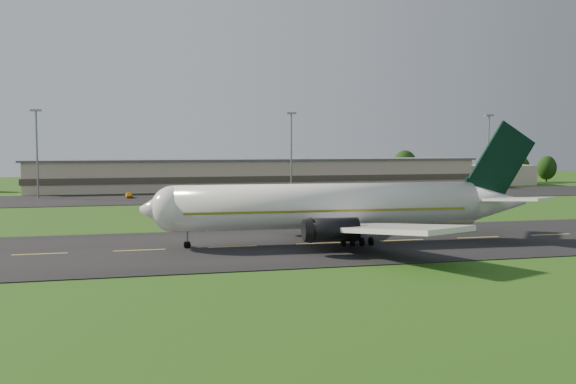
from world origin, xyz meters
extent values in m
plane|color=#224711|center=(0.00, 0.00, 0.00)|extent=(360.00, 360.00, 0.00)
cube|color=black|center=(0.00, 0.00, 0.05)|extent=(220.00, 30.00, 0.10)
cube|color=black|center=(0.00, 72.00, 0.05)|extent=(260.00, 30.00, 0.10)
cylinder|color=white|center=(-9.91, 0.00, 4.80)|extent=(38.20, 7.18, 5.60)
sphere|color=white|center=(-28.89, 0.79, 4.80)|extent=(5.60, 5.60, 5.60)
cone|color=white|center=(-30.89, 0.88, 4.80)|extent=(4.22, 5.54, 5.38)
cone|color=white|center=(12.57, -0.94, 4.80)|extent=(9.22, 5.86, 5.49)
cube|color=olive|center=(-10.41, 0.02, 4.45)|extent=(35.20, 7.10, 0.28)
cube|color=black|center=(-29.49, 0.82, 5.35)|extent=(2.12, 3.08, 0.65)
cube|color=white|center=(-6.87, -11.14, 3.30)|extent=(13.50, 20.22, 2.20)
cube|color=white|center=(-5.95, 10.84, 3.30)|extent=(14.71, 20.11, 2.20)
cube|color=white|center=(12.36, -5.93, 5.70)|extent=(7.28, 9.40, 0.91)
cube|color=white|center=(12.78, 4.06, 5.70)|extent=(7.75, 9.36, 0.91)
cube|color=black|center=(11.07, -0.88, 6.60)|extent=(5.02, 0.76, 3.00)
cube|color=black|center=(13.57, -0.98, 10.30)|extent=(9.44, 0.84, 10.55)
cylinder|color=black|center=(-11.74, -7.93, 2.90)|extent=(5.71, 2.93, 2.70)
cylinder|color=black|center=(-11.07, 8.06, 2.90)|extent=(5.71, 2.93, 2.70)
cube|color=#C6B197|center=(0.00, 96.00, 4.00)|extent=(120.00, 15.00, 8.00)
cube|color=#4C4438|center=(0.00, 96.00, 3.20)|extent=(121.00, 15.40, 1.60)
cube|color=#595B60|center=(0.00, 96.00, 8.15)|extent=(122.00, 16.00, 0.50)
cube|color=#C6B197|center=(70.00, 98.00, 3.00)|extent=(28.00, 11.00, 6.00)
cylinder|color=gray|center=(-55.00, 80.00, 10.00)|extent=(0.44, 0.44, 20.00)
cube|color=gray|center=(-55.00, 80.00, 20.10)|extent=(2.40, 1.20, 0.50)
cylinder|color=gray|center=(5.00, 80.00, 10.00)|extent=(0.44, 0.44, 20.00)
cube|color=gray|center=(5.00, 80.00, 20.10)|extent=(2.40, 1.20, 0.50)
cylinder|color=gray|center=(60.00, 80.00, 10.00)|extent=(0.44, 0.44, 20.00)
cube|color=gray|center=(60.00, 80.00, 20.10)|extent=(2.40, 1.20, 0.50)
cylinder|color=black|center=(-53.48, 105.52, 1.30)|extent=(0.56, 0.56, 2.60)
ellipsoid|color=black|center=(-53.48, 105.52, 4.47)|extent=(6.06, 6.06, 7.58)
cylinder|color=black|center=(-37.07, 105.27, 1.15)|extent=(0.56, 0.56, 2.29)
ellipsoid|color=black|center=(-37.07, 105.27, 3.95)|extent=(5.35, 5.35, 6.69)
cylinder|color=black|center=(46.60, 104.66, 1.65)|extent=(0.56, 0.56, 3.30)
ellipsoid|color=black|center=(46.60, 104.66, 5.69)|extent=(7.71, 7.71, 9.64)
cylinder|color=black|center=(67.15, 105.92, 1.26)|extent=(0.56, 0.56, 2.53)
ellipsoid|color=black|center=(67.15, 105.92, 4.35)|extent=(5.89, 5.89, 7.37)
cylinder|color=black|center=(87.11, 106.34, 1.36)|extent=(0.56, 0.56, 2.72)
ellipsoid|color=black|center=(87.11, 106.34, 4.68)|extent=(6.35, 6.35, 7.93)
cylinder|color=black|center=(97.66, 107.23, 1.34)|extent=(0.56, 0.56, 2.68)
ellipsoid|color=black|center=(97.66, 107.23, 4.62)|extent=(6.26, 6.26, 7.82)
imported|color=orange|center=(-34.71, 74.79, 0.75)|extent=(1.97, 3.96, 1.30)
imported|color=#AA270B|center=(0.12, 73.88, 0.81)|extent=(4.53, 2.64, 1.41)
imported|color=beige|center=(18.25, 72.01, 0.70)|extent=(4.39, 4.56, 1.21)
imported|color=orange|center=(56.39, 74.52, 0.84)|extent=(5.35, 2.87, 1.47)
camera|label=1|loc=(-33.45, -76.32, 12.61)|focal=40.00mm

